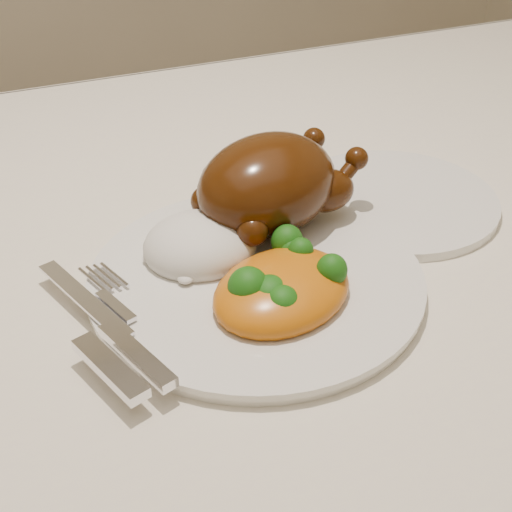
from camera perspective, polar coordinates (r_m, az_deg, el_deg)
name	(u,v)px	position (r m, az deg, el deg)	size (l,w,h in m)	color
dining_table	(211,342)	(0.74, -3.63, -6.90)	(1.60, 0.90, 0.76)	brown
tablecloth	(208,285)	(0.69, -3.84, -2.37)	(1.73, 1.03, 0.18)	silver
dinner_plate	(256,280)	(0.64, 0.00, -1.94)	(0.30, 0.30, 0.01)	white
side_plate	(394,200)	(0.78, 10.97, 4.40)	(0.22, 0.22, 0.01)	white
roast_chicken	(271,183)	(0.68, 1.19, 5.84)	(0.20, 0.15, 0.09)	#3F1E06
rice_mound	(200,246)	(0.66, -4.48, 0.82)	(0.11, 0.11, 0.06)	white
mac_and_cheese	(285,286)	(0.60, 2.30, -2.41)	(0.16, 0.14, 0.05)	orange
cutlery	(113,339)	(0.57, -11.35, -6.50)	(0.07, 0.20, 0.01)	silver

